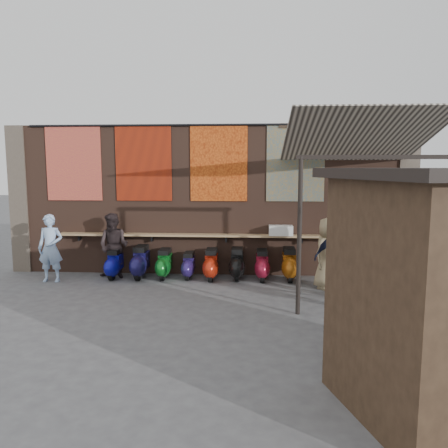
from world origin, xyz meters
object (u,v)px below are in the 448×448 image
diner_right (114,246)px  shopper_navy (338,258)px  scooter_stool_2 (164,264)px  scooter_stool_6 (262,265)px  scooter_stool_3 (189,266)px  scooter_stool_0 (114,264)px  shopper_grey (422,273)px  scooter_stool_7 (289,264)px  shelf_box (281,230)px  scooter_stool_4 (211,265)px  scooter_stool_1 (140,262)px  shopper_tan (328,253)px  diner_left (51,248)px  scooter_stool_5 (237,264)px

diner_right → shopper_navy: bearing=-2.7°
scooter_stool_2 → scooter_stool_6: size_ratio=0.99×
scooter_stool_3 → scooter_stool_0: bearing=-177.4°
shopper_grey → scooter_stool_7: bearing=-49.4°
shelf_box → shopper_grey: 4.04m
scooter_stool_3 → scooter_stool_4: scooter_stool_4 is taller
scooter_stool_1 → scooter_stool_2: 0.63m
scooter_stool_6 → shopper_tan: size_ratio=0.47×
scooter_stool_7 → scooter_stool_6: bearing=-179.0°
scooter_stool_1 → diner_right: (-0.70, -0.00, 0.43)m
scooter_stool_4 → shopper_tan: 2.96m
scooter_stool_7 → shopper_navy: (0.94, -1.37, 0.46)m
scooter_stool_4 → diner_left: (-4.04, -0.44, 0.47)m
shelf_box → scooter_stool_4: shelf_box is taller
shelf_box → scooter_stool_1: 3.77m
diner_left → scooter_stool_1: bearing=10.4°
scooter_stool_3 → scooter_stool_2: bearing=-177.4°
shelf_box → diner_right: bearing=-176.1°
scooter_stool_3 → scooter_stool_4: (0.60, -0.08, 0.05)m
scooter_stool_2 → shopper_grey: bearing=-28.5°
scooter_stool_0 → scooter_stool_7: (4.56, 0.07, 0.04)m
scooter_stool_6 → diner_right: bearing=-179.9°
shopper_grey → scooter_stool_2: bearing=-24.3°
scooter_stool_7 → diner_left: bearing=-175.3°
shopper_navy → diner_left: bearing=-2.7°
shelf_box → scooter_stool_5: shelf_box is taller
scooter_stool_2 → scooter_stool_7: (3.25, 0.01, 0.03)m
scooter_stool_4 → scooter_stool_5: bearing=7.2°
scooter_stool_1 → shopper_tan: (4.71, -0.70, 0.44)m
scooter_stool_2 → diner_left: (-2.80, -0.49, 0.48)m
diner_left → shopper_navy: shopper_navy is taller
diner_left → shopper_grey: 8.59m
diner_left → diner_right: 1.55m
scooter_stool_6 → scooter_stool_7: size_ratio=0.93×
scooter_stool_2 → shopper_tan: bearing=-9.9°
scooter_stool_5 → shelf_box: bearing=12.5°
scooter_stool_4 → diner_right: (-2.56, 0.03, 0.46)m
scooter_stool_1 → shopper_tan: shopper_tan is taller
scooter_stool_2 → scooter_stool_7: bearing=0.1°
scooter_stool_0 → diner_right: 0.48m
scooter_stool_1 → scooter_stool_4: scooter_stool_1 is taller
shopper_tan → scooter_stool_6: bearing=113.7°
scooter_stool_4 → shopper_grey: 5.13m
shopper_tan → scooter_stool_7: bearing=97.7°
shopper_grey → diner_right: bearing=-19.3°
scooter_stool_4 → scooter_stool_2: bearing=177.7°
scooter_stool_6 → shelf_box: bearing=30.9°
scooter_stool_6 → scooter_stool_1: bearing=-179.8°
scooter_stool_2 → shopper_navy: shopper_navy is taller
shopper_tan → scooter_stool_4: bearing=125.3°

